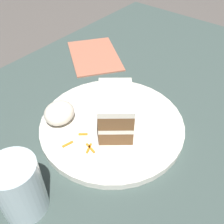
# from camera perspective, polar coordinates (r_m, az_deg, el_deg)

# --- Properties ---
(ground_plane) EXTENTS (6.00, 6.00, 0.00)m
(ground_plane) POSITION_cam_1_polar(r_m,az_deg,el_deg) (0.58, 5.12, -6.86)
(ground_plane) COLOR #4C4742
(ground_plane) RESTS_ON ground
(dining_table) EXTENTS (1.25, 0.89, 0.03)m
(dining_table) POSITION_cam_1_polar(r_m,az_deg,el_deg) (0.57, 5.21, -5.90)
(dining_table) COLOR #384742
(dining_table) RESTS_ON ground
(plate) EXTENTS (0.31, 0.31, 0.01)m
(plate) POSITION_cam_1_polar(r_m,az_deg,el_deg) (0.56, 0.00, -2.76)
(plate) COLOR silver
(plate) RESTS_ON dining_table
(cake_slice) EXTENTS (0.13, 0.12, 0.08)m
(cake_slice) POSITION_cam_1_polar(r_m,az_deg,el_deg) (0.52, 0.75, 0.25)
(cake_slice) COLOR brown
(cake_slice) RESTS_ON plate
(cream_dollop) EXTENTS (0.07, 0.06, 0.04)m
(cream_dollop) POSITION_cam_1_polar(r_m,az_deg,el_deg) (0.56, -11.43, -0.18)
(cream_dollop) COLOR silver
(cream_dollop) RESTS_ON plate
(orange_garnish) EXTENTS (0.08, 0.08, 0.01)m
(orange_garnish) POSITION_cam_1_polar(r_m,az_deg,el_deg) (0.63, 0.41, 4.61)
(orange_garnish) COLOR orange
(orange_garnish) RESTS_ON plate
(carrot_shreds_scatter) EXTENTS (0.06, 0.06, 0.00)m
(carrot_shreds_scatter) POSITION_cam_1_polar(r_m,az_deg,el_deg) (0.52, -6.37, -7.00)
(carrot_shreds_scatter) COLOR orange
(carrot_shreds_scatter) RESTS_ON plate
(drinking_glass) EXTENTS (0.07, 0.07, 0.11)m
(drinking_glass) POSITION_cam_1_polar(r_m,az_deg,el_deg) (0.44, -19.33, -15.82)
(drinking_glass) COLOR silver
(drinking_glass) RESTS_ON dining_table
(menu_card) EXTENTS (0.23, 0.24, 0.00)m
(menu_card) POSITION_cam_1_polar(r_m,az_deg,el_deg) (0.80, -3.86, 12.15)
(menu_card) COLOR #B2664C
(menu_card) RESTS_ON dining_table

